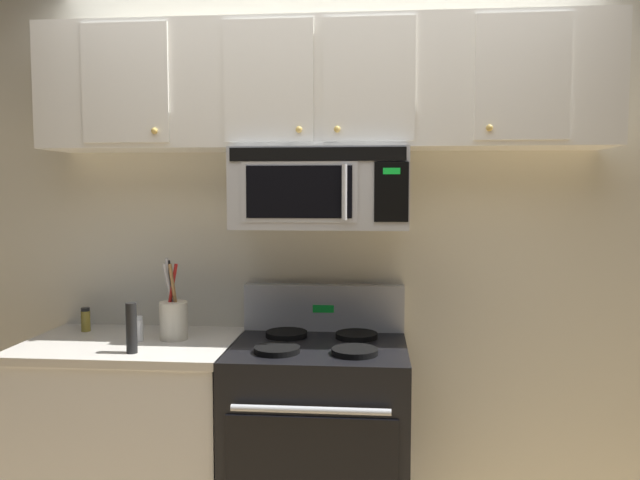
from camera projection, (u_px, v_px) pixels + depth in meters
back_wall at (325, 235)px, 2.99m from camera, size 5.20×0.10×2.70m
stove_range at (319, 441)px, 2.69m from camera, size 0.76×0.69×1.12m
over_range_microwave at (321, 189)px, 2.72m from camera, size 0.76×0.43×0.35m
upper_cabinets at (322, 87)px, 2.72m from camera, size 2.50×0.36×0.55m
counter_segment at (134, 438)px, 2.77m from camera, size 0.93×0.65×0.90m
utensil_crock_cream at (174, 317)px, 2.75m from camera, size 0.12×0.12×0.37m
salt_shaker at (138, 329)px, 2.72m from camera, size 0.05×0.05×0.11m
pepper_mill at (132, 328)px, 2.51m from camera, size 0.04×0.04×0.21m
spice_jar at (86, 320)px, 2.91m from camera, size 0.04×0.04×0.11m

